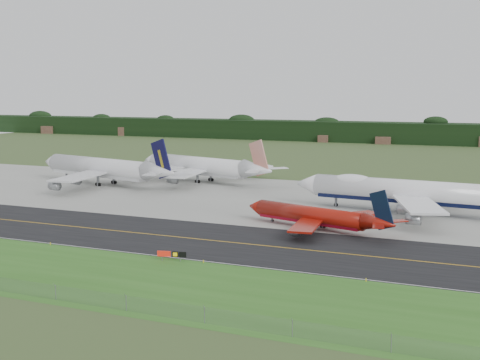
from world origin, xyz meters
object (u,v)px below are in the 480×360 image
jet_ba_747 (409,192)px  taxiway_sign (172,254)px  jet_navy_gold (105,169)px  jet_red_737 (317,216)px  jet_star_tail (204,167)px

jet_ba_747 → taxiway_sign: bearing=-114.6°
jet_ba_747 → jet_navy_gold: jet_navy_gold is taller
jet_navy_gold → taxiway_sign: (68.49, -76.70, -4.03)m
jet_red_737 → jet_navy_gold: 92.54m
taxiway_sign → jet_star_tail: bearing=114.1°
jet_ba_747 → jet_red_737: size_ratio=1.66×
taxiway_sign → jet_red_737: bearing=67.8°
taxiway_sign → jet_navy_gold: bearing=131.8°
jet_red_737 → taxiway_sign: (-15.11, -37.11, -1.61)m
jet_star_tail → taxiway_sign: 105.20m
jet_navy_gold → taxiway_sign: size_ratio=11.87×
jet_navy_gold → jet_star_tail: size_ratio=1.08×
jet_red_737 → jet_navy_gold: bearing=154.7°
jet_red_737 → taxiway_sign: jet_red_737 is taller
jet_star_tail → taxiway_sign: size_ratio=10.98×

